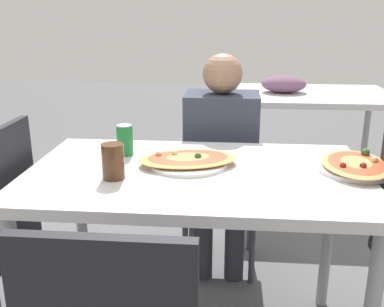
# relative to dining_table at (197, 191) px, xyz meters

# --- Properties ---
(dining_table) EXTENTS (1.26, 0.76, 0.78)m
(dining_table) POSITION_rel_dining_table_xyz_m (0.00, 0.00, 0.00)
(dining_table) COLOR silver
(dining_table) RESTS_ON ground_plane
(chair_far_seated) EXTENTS (0.40, 0.40, 0.94)m
(chair_far_seated) POSITION_rel_dining_table_xyz_m (0.08, 0.72, -0.17)
(chair_far_seated) COLOR black
(chair_far_seated) RESTS_ON ground_plane
(person_seated) EXTENTS (0.36, 0.28, 1.15)m
(person_seated) POSITION_rel_dining_table_xyz_m (0.08, 0.60, -0.02)
(person_seated) COLOR #2D2D38
(person_seated) RESTS_ON ground_plane
(pizza_main) EXTENTS (0.42, 0.32, 0.05)m
(pizza_main) POSITION_rel_dining_table_xyz_m (-0.04, 0.06, 0.10)
(pizza_main) COLOR white
(pizza_main) RESTS_ON dining_table
(soda_can) EXTENTS (0.07, 0.07, 0.12)m
(soda_can) POSITION_rel_dining_table_xyz_m (-0.31, 0.17, 0.14)
(soda_can) COLOR #197233
(soda_can) RESTS_ON dining_table
(drink_glass) EXTENTS (0.08, 0.08, 0.13)m
(drink_glass) POSITION_rel_dining_table_xyz_m (-0.29, -0.10, 0.15)
(drink_glass) COLOR #4C2D19
(drink_glass) RESTS_ON dining_table
(pizza_second) EXTENTS (0.29, 0.36, 0.06)m
(pizza_second) POSITION_rel_dining_table_xyz_m (0.59, 0.06, 0.10)
(pizza_second) COLOR white
(pizza_second) RESTS_ON dining_table
(background_table) EXTENTS (1.10, 0.80, 0.90)m
(background_table) POSITION_rel_dining_table_xyz_m (0.67, 1.72, 0.02)
(background_table) COLOR silver
(background_table) RESTS_ON ground_plane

